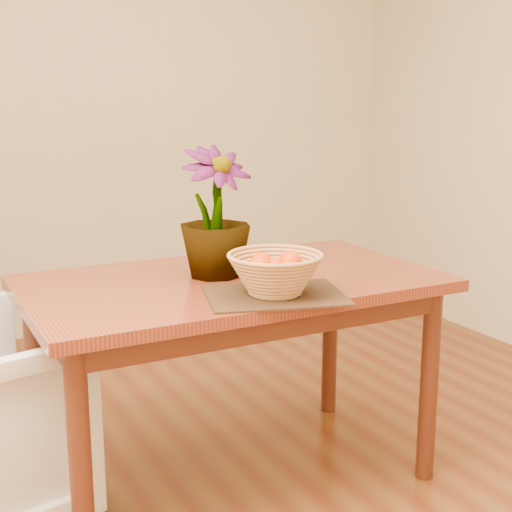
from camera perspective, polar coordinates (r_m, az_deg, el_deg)
name	(u,v)px	position (r m, az deg, el deg)	size (l,w,h in m)	color
wall_back	(82,99)	(4.22, -13.75, 12.13)	(4.00, 0.02, 2.70)	beige
table	(232,302)	(2.47, -1.93, -3.71)	(1.40, 0.80, 0.75)	maroon
placemat	(275,295)	(2.22, 1.53, -3.15)	(0.42, 0.32, 0.01)	#372214
wicker_basket	(275,275)	(2.20, 1.54, -1.56)	(0.30, 0.30, 0.12)	tan
orange_pile	(275,267)	(2.19, 1.55, -0.87)	(0.20, 0.19, 0.08)	#DC3C03
potted_plant	(215,212)	(2.43, -3.32, 3.51)	(0.25, 0.25, 0.45)	#1C4212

